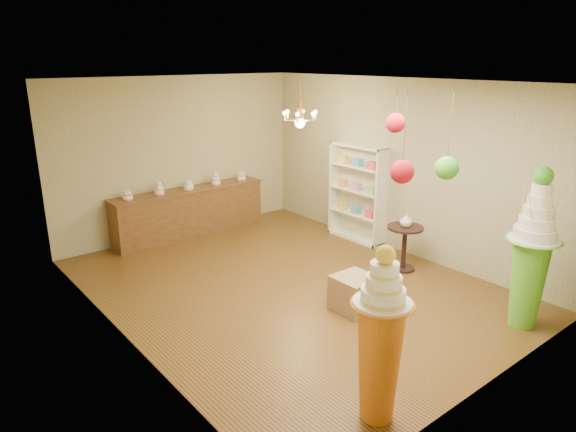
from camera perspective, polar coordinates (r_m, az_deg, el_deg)
floor at (r=7.87m, az=-0.11°, el=-7.70°), size 6.50×6.50×0.00m
ceiling at (r=7.14m, az=-0.12°, el=14.68°), size 6.50×6.50×0.00m
wall_back at (r=10.04m, az=-11.94°, el=6.45°), size 5.00×0.04×3.00m
wall_front at (r=5.36m, az=22.35°, el=-3.99°), size 5.00×0.04×3.00m
wall_left at (r=6.17m, az=-18.48°, el=-0.84°), size 0.04×6.50×3.00m
wall_right at (r=9.11m, az=12.26°, el=5.34°), size 0.04×6.50×3.00m
pedestal_green at (r=7.10m, az=25.32°, el=-4.74°), size 0.81×0.81×2.09m
pedestal_orange at (r=4.97m, az=10.17°, el=-14.26°), size 0.70×0.70×1.76m
burlap_riser at (r=7.13m, az=7.42°, el=-8.49°), size 0.53×0.53×0.48m
sideboard at (r=10.04m, az=-10.84°, el=0.50°), size 3.04×0.54×1.16m
shelving_unit at (r=9.63m, az=7.74°, el=2.56°), size 0.33×1.20×1.80m
round_table at (r=8.46m, az=12.82°, el=-2.82°), size 0.60×0.60×0.74m
vase at (r=8.35m, az=12.98°, el=-0.48°), size 0.26×0.26×0.21m
pom_red_left at (r=5.53m, az=12.57°, el=4.83°), size 0.25×0.25×0.96m
pom_green_mid at (r=6.30m, az=17.22°, el=5.12°), size 0.28×0.28×1.06m
pom_red_right at (r=5.50m, az=11.86°, el=10.09°), size 0.20×0.20×0.43m
chandelier at (r=8.85m, az=1.35°, el=10.65°), size 0.81×0.81×0.85m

